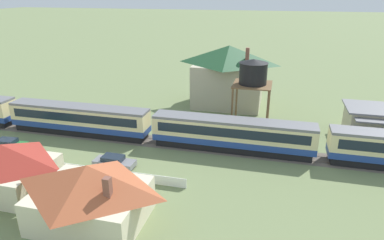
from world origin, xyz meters
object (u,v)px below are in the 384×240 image
at_px(passenger_train, 234,133).
at_px(parked_car_grey, 114,162).
at_px(cottage_red_roof, 5,166).
at_px(cottage_terracotta_roof_2, 90,193).
at_px(parked_car_green, 8,145).
at_px(station_house_dark_green_roof, 228,75).
at_px(water_tower, 253,74).

bearing_deg(passenger_train, parked_car_grey, -148.84).
xyz_separation_m(cottage_red_roof, cottage_terracotta_roof_2, (10.75, -2.56, 0.29)).
bearing_deg(parked_car_green, station_house_dark_green_roof, 41.36).
height_order(station_house_dark_green_roof, cottage_red_roof, station_house_dark_green_roof).
bearing_deg(cottage_red_roof, station_house_dark_green_roof, 61.56).
xyz_separation_m(passenger_train, cottage_terracotta_roof_2, (-9.83, -16.72, 0.54)).
distance_m(station_house_dark_green_roof, water_tower, 11.00).
xyz_separation_m(passenger_train, cottage_red_roof, (-20.58, -14.16, 0.25)).
relative_size(cottage_red_roof, parked_car_green, 1.96).
xyz_separation_m(water_tower, parked_car_grey, (-13.62, -15.32, -7.28)).
xyz_separation_m(cottage_red_roof, parked_car_grey, (8.20, 6.67, -1.88)).
height_order(station_house_dark_green_roof, water_tower, station_house_dark_green_roof).
bearing_deg(station_house_dark_green_roof, parked_car_green, -134.50).
height_order(cottage_terracotta_roof_2, parked_car_grey, cottage_terracotta_roof_2).
relative_size(passenger_train, parked_car_green, 22.58).
height_order(passenger_train, parked_car_grey, passenger_train).
xyz_separation_m(station_house_dark_green_roof, water_tower, (4.72, -9.57, 2.66)).
distance_m(water_tower, cottage_red_roof, 31.44).
relative_size(cottage_terracotta_roof_2, parked_car_grey, 2.04).
xyz_separation_m(cottage_terracotta_roof_2, parked_car_green, (-17.30, 10.06, -2.15)).
xyz_separation_m(parked_car_grey, parked_car_green, (-14.75, 0.83, 0.02)).
distance_m(passenger_train, cottage_red_roof, 24.98).
bearing_deg(parked_car_grey, station_house_dark_green_roof, 71.79).
bearing_deg(water_tower, station_house_dark_green_roof, 116.25).
height_order(water_tower, cottage_terracotta_roof_2, water_tower).
distance_m(passenger_train, water_tower, 9.73).
relative_size(parked_car_grey, parked_car_green, 1.03).
relative_size(passenger_train, station_house_dark_green_roof, 8.63).
bearing_deg(cottage_red_roof, parked_car_grey, 39.12).
relative_size(water_tower, parked_car_green, 2.16).
relative_size(cottage_red_roof, cottage_terracotta_roof_2, 0.93).
xyz_separation_m(station_house_dark_green_roof, parked_car_grey, (-8.90, -24.89, -4.61)).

